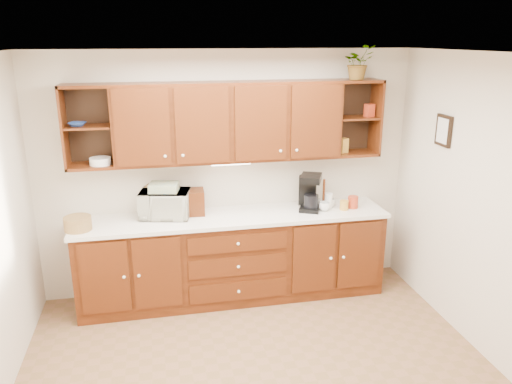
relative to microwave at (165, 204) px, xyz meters
name	(u,v)px	position (x,y,z in m)	size (l,w,h in m)	color
floor	(262,380)	(0.69, -1.53, -1.08)	(4.00, 4.00, 0.00)	brown
ceiling	(264,54)	(0.69, -1.53, 1.52)	(4.00, 4.00, 0.00)	white
back_wall	(228,174)	(0.69, 0.22, 0.22)	(4.00, 4.00, 0.00)	beige
right_wall	(499,216)	(2.69, -1.53, 0.22)	(3.50, 3.50, 0.00)	beige
base_cabinets	(233,258)	(0.69, -0.08, -0.63)	(3.20, 0.60, 0.90)	#341605
countertop	(233,217)	(0.69, -0.09, -0.16)	(3.24, 0.64, 0.04)	white
upper_cabinets	(230,122)	(0.70, 0.06, 0.81)	(3.20, 0.33, 0.80)	#341605
undercabinet_light	(231,163)	(0.69, 0.00, 0.39)	(0.40, 0.05, 0.03)	white
framed_picture	(444,131)	(2.67, -0.63, 0.77)	(0.03, 0.24, 0.30)	black
wicker_basket	(78,223)	(-0.83, -0.20, -0.07)	(0.26, 0.26, 0.13)	olive
microwave	(165,204)	(0.00, 0.00, 0.00)	(0.50, 0.34, 0.28)	silver
towel_stack	(164,187)	(0.00, 0.00, 0.18)	(0.28, 0.21, 0.09)	#EADA6E
wine_bottle	(168,202)	(0.03, 0.03, 0.01)	(0.07, 0.07, 0.30)	black
woven_tray	(157,211)	(-0.08, 0.16, -0.13)	(0.33, 0.33, 0.02)	olive
bread_box	(186,202)	(0.22, 0.04, -0.01)	(0.37, 0.23, 0.26)	#341605
mug_tree	(323,204)	(1.68, -0.07, -0.09)	(0.30, 0.29, 0.32)	#341605
canister_red	(353,202)	(2.00, -0.13, -0.07)	(0.11, 0.11, 0.13)	#AF3419
canister_white	(328,201)	(1.73, -0.08, -0.06)	(0.09, 0.09, 0.16)	white
canister_yellow	(344,205)	(1.88, -0.17, -0.09)	(0.09, 0.09, 0.10)	gold
coffee_maker	(310,193)	(1.52, -0.07, 0.05)	(0.30, 0.34, 0.39)	black
bowl_stack	(77,124)	(-0.77, 0.03, 0.84)	(0.16, 0.16, 0.04)	navy
plate_stack	(100,161)	(-0.60, 0.01, 0.48)	(0.20, 0.20, 0.07)	white
pantry_box_yellow	(344,146)	(1.92, 0.04, 0.52)	(0.09, 0.07, 0.15)	gold
pantry_box_red	(369,110)	(2.19, 0.03, 0.89)	(0.09, 0.08, 0.13)	#AF3419
potted_plant	(358,62)	(2.02, 0.00, 1.39)	(0.31, 0.27, 0.35)	#999999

